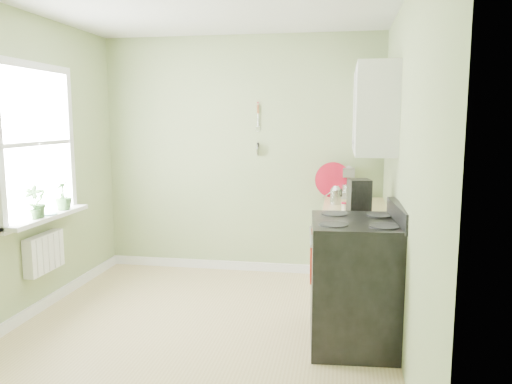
% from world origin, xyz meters
% --- Properties ---
extents(floor, '(3.20, 3.60, 0.02)m').
position_xyz_m(floor, '(0.00, 0.00, -0.01)').
color(floor, tan).
rests_on(floor, ground).
extents(wall_back, '(3.20, 0.02, 2.70)m').
position_xyz_m(wall_back, '(0.00, 1.81, 1.35)').
color(wall_back, '#9DAE76').
rests_on(wall_back, floor).
extents(wall_left, '(0.02, 3.60, 2.70)m').
position_xyz_m(wall_left, '(-1.61, 0.00, 1.35)').
color(wall_left, '#9DAE76').
rests_on(wall_left, floor).
extents(wall_right, '(0.02, 3.60, 2.70)m').
position_xyz_m(wall_right, '(1.61, 0.00, 1.35)').
color(wall_right, '#9DAE76').
rests_on(wall_right, floor).
extents(base_cabinets, '(0.60, 1.60, 0.87)m').
position_xyz_m(base_cabinets, '(1.30, 1.00, 0.43)').
color(base_cabinets, white).
rests_on(base_cabinets, floor).
extents(countertop, '(0.64, 1.60, 0.04)m').
position_xyz_m(countertop, '(1.29, 1.00, 0.89)').
color(countertop, '#E0C989').
rests_on(countertop, base_cabinets).
extents(upper_cabinets, '(0.35, 1.40, 0.80)m').
position_xyz_m(upper_cabinets, '(1.43, 1.10, 1.85)').
color(upper_cabinets, white).
rests_on(upper_cabinets, wall_right).
extents(window, '(0.06, 1.14, 1.44)m').
position_xyz_m(window, '(-1.58, 0.30, 1.55)').
color(window, white).
rests_on(window, wall_left).
extents(window_sill, '(0.18, 1.14, 0.04)m').
position_xyz_m(window_sill, '(-1.51, 0.30, 0.88)').
color(window_sill, white).
rests_on(window_sill, wall_left).
extents(radiator, '(0.12, 0.50, 0.35)m').
position_xyz_m(radiator, '(-1.54, 0.25, 0.55)').
color(radiator, white).
rests_on(radiator, wall_left).
extents(wall_utensils, '(0.02, 0.14, 0.58)m').
position_xyz_m(wall_utensils, '(0.20, 1.78, 1.56)').
color(wall_utensils, '#E0C989').
rests_on(wall_utensils, wall_back).
extents(stove, '(0.77, 0.86, 1.12)m').
position_xyz_m(stove, '(1.28, 0.05, 0.51)').
color(stove, black).
rests_on(stove, floor).
extents(stand_mixer, '(0.19, 0.31, 0.36)m').
position_xyz_m(stand_mixer, '(1.22, 1.74, 1.06)').
color(stand_mixer, '#B2B2B7').
rests_on(stand_mixer, countertop).
extents(kettle, '(0.19, 0.11, 0.19)m').
position_xyz_m(kettle, '(1.09, 1.26, 1.01)').
color(kettle, silver).
rests_on(kettle, countertop).
extents(coffee_maker, '(0.22, 0.24, 0.33)m').
position_xyz_m(coffee_maker, '(1.30, 0.70, 1.06)').
color(coffee_maker, black).
rests_on(coffee_maker, countertop).
extents(red_tray, '(0.40, 0.13, 0.39)m').
position_xyz_m(red_tray, '(1.05, 1.71, 1.11)').
color(red_tray, maroon).
rests_on(red_tray, countertop).
extents(jar, '(0.08, 0.08, 0.08)m').
position_xyz_m(jar, '(1.19, 0.88, 0.95)').
color(jar, beige).
rests_on(jar, countertop).
extents(plant_a, '(0.19, 0.15, 0.30)m').
position_xyz_m(plant_a, '(-1.50, 0.09, 1.05)').
color(plant_a, '#3B6330').
rests_on(plant_a, window_sill).
extents(plant_b, '(0.13, 0.16, 0.27)m').
position_xyz_m(plant_b, '(-1.50, 0.17, 1.03)').
color(plant_b, '#3B6330').
rests_on(plant_b, window_sill).
extents(plant_c, '(0.16, 0.16, 0.28)m').
position_xyz_m(plant_c, '(-1.50, 0.56, 1.04)').
color(plant_c, '#3B6330').
rests_on(plant_c, window_sill).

